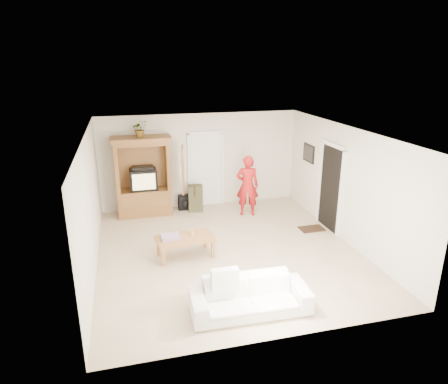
{
  "coord_description": "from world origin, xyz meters",
  "views": [
    {
      "loc": [
        -2.03,
        -7.61,
        3.99
      ],
      "look_at": [
        0.07,
        0.6,
        1.15
      ],
      "focal_mm": 32.0,
      "sensor_mm": 36.0,
      "label": 1
    }
  ],
  "objects_px": {
    "coffee_table": "(185,240)",
    "sofa": "(250,296)",
    "man": "(247,186)",
    "armoire": "(144,182)"
  },
  "relations": [
    {
      "from": "armoire",
      "to": "sofa",
      "type": "height_order",
      "value": "armoire"
    },
    {
      "from": "armoire",
      "to": "coffee_table",
      "type": "bearing_deg",
      "value": -76.67
    },
    {
      "from": "sofa",
      "to": "coffee_table",
      "type": "relative_size",
      "value": 1.54
    },
    {
      "from": "man",
      "to": "coffee_table",
      "type": "relative_size",
      "value": 1.28
    },
    {
      "from": "man",
      "to": "sofa",
      "type": "bearing_deg",
      "value": 88.94
    },
    {
      "from": "man",
      "to": "coffee_table",
      "type": "distance_m",
      "value": 2.82
    },
    {
      "from": "armoire",
      "to": "sofa",
      "type": "bearing_deg",
      "value": -74.46
    },
    {
      "from": "man",
      "to": "coffee_table",
      "type": "xyz_separation_m",
      "value": [
        -1.98,
        -1.97,
        -0.43
      ]
    },
    {
      "from": "armoire",
      "to": "coffee_table",
      "type": "height_order",
      "value": "armoire"
    },
    {
      "from": "coffee_table",
      "to": "sofa",
      "type": "bearing_deg",
      "value": -78.39
    }
  ]
}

